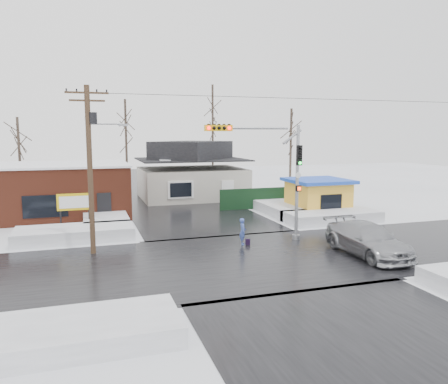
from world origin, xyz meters
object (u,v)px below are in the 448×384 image
object	(u,v)px
utility_pole	(91,160)
traffic_signal	(274,167)
marquee_sign	(74,203)
pedestrian	(243,232)
car	(367,240)
kiosk	(318,196)

from	to	relation	value
utility_pole	traffic_signal	bearing A→B (deg)	-2.95
marquee_sign	pedestrian	bearing A→B (deg)	-35.52
traffic_signal	car	world-z (taller)	traffic_signal
utility_pole	car	bearing A→B (deg)	-19.07
kiosk	marquee_sign	bearing A→B (deg)	-178.45
utility_pole	marquee_sign	bearing A→B (deg)	100.13
traffic_signal	kiosk	world-z (taller)	traffic_signal
marquee_sign	kiosk	size ratio (longest dim) A/B	0.55
traffic_signal	kiosk	distance (m)	10.43
utility_pole	pedestrian	xyz separation A→B (m)	(8.34, -0.72, -4.33)
utility_pole	marquee_sign	distance (m)	6.87
kiosk	traffic_signal	bearing A→B (deg)	-135.16
traffic_signal	marquee_sign	world-z (taller)	traffic_signal
kiosk	pedestrian	xyz separation A→B (m)	(-9.09, -7.22, -0.68)
kiosk	pedestrian	distance (m)	11.63
marquee_sign	pedestrian	size ratio (longest dim) A/B	1.63
kiosk	pedestrian	world-z (taller)	kiosk
traffic_signal	kiosk	bearing A→B (deg)	44.84
car	utility_pole	bearing A→B (deg)	160.45
kiosk	car	xyz separation A→B (m)	(-3.47, -11.32, -0.62)
utility_pole	pedestrian	size ratio (longest dim) A/B	5.75
utility_pole	kiosk	distance (m)	18.95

